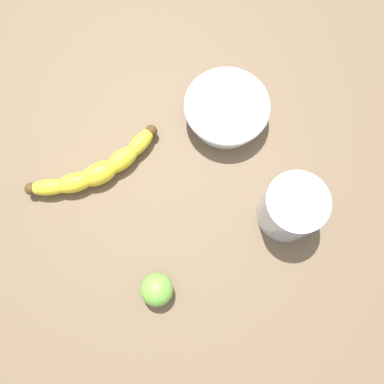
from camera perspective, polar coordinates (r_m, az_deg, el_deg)
wooden_tabletop at (r=65.46cm, az=-2.02°, el=-3.50°), size 120.00×120.00×3.00cm
banana at (r=65.88cm, az=-13.71°, el=3.25°), size 23.82×6.20×3.70cm
smoothie_glass at (r=61.80cm, az=14.27°, el=-2.36°), size 9.40×9.40×8.95cm
ceramic_bowl at (r=67.37cm, az=5.08°, el=11.99°), size 14.50×14.50×4.72cm
lime_fruit at (r=60.35cm, az=-5.19°, el=-14.09°), size 4.98×4.98×4.98cm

